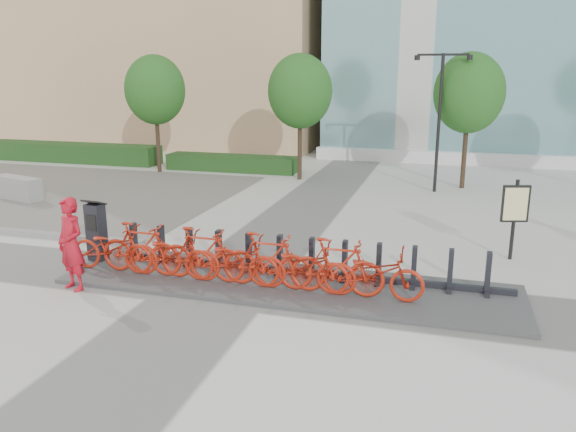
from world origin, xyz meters
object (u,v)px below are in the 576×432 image
(worker_red, at_px, (71,244))
(map_sign, at_px, (515,207))
(kiosk, at_px, (96,231))
(jersey_barrier, at_px, (17,188))
(bike_0, at_px, (112,248))

(worker_red, xyz_separation_m, map_sign, (8.87, 4.51, 0.32))
(worker_red, distance_m, map_sign, 9.95)
(kiosk, distance_m, worker_red, 1.65)
(worker_red, xyz_separation_m, jersey_barrier, (-7.22, 6.69, -0.57))
(bike_0, bearing_deg, jersey_barrier, 52.83)
(bike_0, height_order, kiosk, kiosk)
(bike_0, bearing_deg, worker_red, 165.22)
(worker_red, height_order, jersey_barrier, worker_red)
(kiosk, height_order, map_sign, map_sign)
(bike_0, relative_size, jersey_barrier, 0.95)
(bike_0, distance_m, jersey_barrier, 9.40)
(bike_0, relative_size, worker_red, 1.02)
(worker_red, bearing_deg, bike_0, 96.10)
(worker_red, relative_size, map_sign, 1.00)
(jersey_barrier, bearing_deg, worker_red, -27.57)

